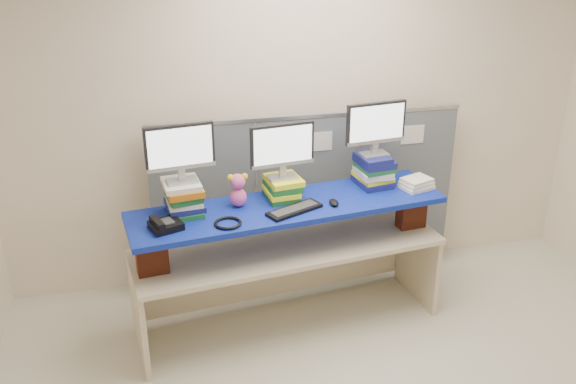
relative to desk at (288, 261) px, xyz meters
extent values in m
cube|color=#F9E7CD|center=(0.30, -1.16, 0.83)|extent=(5.00, 4.00, 2.80)
cube|color=#515860|center=(-0.57, 0.62, 0.18)|extent=(0.85, 0.05, 1.50)
cube|color=#515860|center=(0.30, 0.62, 0.18)|extent=(0.85, 0.05, 1.50)
cube|color=#515860|center=(1.17, 0.62, 0.18)|extent=(0.85, 0.05, 1.50)
cube|color=#ACAEB3|center=(0.30, 0.62, 0.95)|extent=(2.60, 0.06, 0.03)
cube|color=silver|center=(-0.65, 0.59, 0.73)|extent=(0.20, 0.00, 0.16)
cube|color=silver|center=(0.15, 0.59, 0.73)|extent=(0.20, 0.00, 0.16)
cube|color=silver|center=(0.40, 0.59, 0.73)|extent=(0.20, 0.00, 0.16)
cube|color=silver|center=(1.20, 0.59, 0.73)|extent=(0.20, 0.00, 0.16)
cube|color=beige|center=(0.00, 0.00, 0.12)|extent=(2.41, 0.98, 0.04)
cube|color=beige|center=(-1.14, -0.15, -0.23)|extent=(0.12, 0.63, 0.67)
cube|color=beige|center=(1.14, 0.15, -0.23)|extent=(0.12, 0.63, 0.67)
cube|color=maroon|center=(-1.00, -0.18, 0.29)|extent=(0.23, 0.14, 0.29)
cube|color=maroon|center=(1.02, 0.08, 0.29)|extent=(0.23, 0.14, 0.29)
cube|color=navy|center=(0.00, 0.00, 0.46)|extent=(2.39, 0.88, 0.04)
cube|color=#195E2B|center=(-0.75, 0.02, 0.50)|extent=(0.26, 0.32, 0.04)
cube|color=navy|center=(-0.75, 0.03, 0.54)|extent=(0.29, 0.32, 0.04)
cube|color=silver|center=(-0.75, 0.03, 0.57)|extent=(0.26, 0.29, 0.03)
cube|color=#195E2B|center=(-0.75, 0.02, 0.61)|extent=(0.27, 0.30, 0.05)
cube|color=#B56411|center=(-0.75, 0.02, 0.66)|extent=(0.29, 0.33, 0.05)
cube|color=silver|center=(-0.76, 0.03, 0.70)|extent=(0.28, 0.31, 0.04)
cube|color=#195E2B|center=(-0.02, 0.12, 0.50)|extent=(0.25, 0.30, 0.04)
cube|color=#FCFB22|center=(-0.03, 0.12, 0.54)|extent=(0.25, 0.30, 0.04)
cube|color=#195E2B|center=(-0.01, 0.13, 0.58)|extent=(0.26, 0.31, 0.05)
cube|color=#FCFB22|center=(0.00, 0.12, 0.62)|extent=(0.28, 0.30, 0.04)
cube|color=navy|center=(0.72, 0.21, 0.50)|extent=(0.27, 0.32, 0.05)
cube|color=#FCFB22|center=(0.73, 0.23, 0.54)|extent=(0.28, 0.32, 0.03)
cube|color=silver|center=(0.73, 0.21, 0.59)|extent=(0.26, 0.29, 0.05)
cube|color=#195E2B|center=(0.74, 0.21, 0.63)|extent=(0.28, 0.30, 0.03)
cube|color=navy|center=(0.74, 0.22, 0.67)|extent=(0.28, 0.32, 0.05)
cube|color=navy|center=(0.72, 0.21, 0.71)|extent=(0.26, 0.30, 0.03)
cube|color=#A3A4A8|center=(-0.75, 0.02, 0.73)|extent=(0.23, 0.16, 0.01)
cube|color=#A3A4A8|center=(-0.75, 0.02, 0.78)|extent=(0.05, 0.04, 0.09)
cube|color=black|center=(-0.75, 0.02, 0.98)|extent=(0.48, 0.10, 0.32)
cube|color=white|center=(-0.75, 0.00, 0.98)|extent=(0.44, 0.06, 0.28)
cube|color=#A3A4A8|center=(-0.02, 0.12, 0.65)|extent=(0.23, 0.16, 0.01)
cube|color=#A3A4A8|center=(-0.02, 0.12, 0.70)|extent=(0.05, 0.04, 0.09)
cube|color=black|center=(-0.02, 0.12, 0.90)|extent=(0.48, 0.10, 0.32)
cube|color=white|center=(-0.02, 0.10, 0.90)|extent=(0.44, 0.06, 0.28)
cube|color=#A3A4A8|center=(0.73, 0.22, 0.73)|extent=(0.23, 0.16, 0.01)
cube|color=#A3A4A8|center=(0.73, 0.22, 0.78)|extent=(0.05, 0.04, 0.09)
cube|color=black|center=(0.73, 0.22, 0.99)|extent=(0.48, 0.10, 0.32)
cube|color=white|center=(0.73, 0.20, 0.99)|extent=(0.44, 0.06, 0.28)
cube|color=black|center=(0.02, -0.12, 0.49)|extent=(0.44, 0.30, 0.02)
cube|color=#313134|center=(0.02, -0.12, 0.51)|extent=(0.37, 0.24, 0.00)
ellipsoid|color=black|center=(0.33, -0.08, 0.50)|extent=(0.08, 0.12, 0.04)
cube|color=black|center=(-0.89, -0.20, 0.50)|extent=(0.25, 0.24, 0.05)
cube|color=#313134|center=(-0.89, -0.20, 0.53)|extent=(0.13, 0.13, 0.01)
cube|color=black|center=(-0.95, -0.22, 0.55)|extent=(0.11, 0.18, 0.03)
torus|color=black|center=(-0.47, -0.23, 0.49)|extent=(0.24, 0.24, 0.02)
ellipsoid|color=#EA599F|center=(-0.36, 0.05, 0.55)|extent=(0.12, 0.11, 0.14)
sphere|color=#EA599F|center=(-0.36, 0.05, 0.68)|extent=(0.11, 0.11, 0.11)
sphere|color=gold|center=(-0.41, 0.05, 0.71)|extent=(0.05, 0.05, 0.05)
sphere|color=gold|center=(-0.31, 0.05, 0.71)|extent=(0.05, 0.05, 0.05)
cube|color=white|center=(1.03, 0.07, 0.49)|extent=(0.28, 0.25, 0.03)
cube|color=white|center=(1.03, 0.07, 0.52)|extent=(0.27, 0.24, 0.03)
cube|color=white|center=(1.03, 0.07, 0.55)|extent=(0.26, 0.23, 0.03)
camera|label=1|loc=(-0.92, -4.15, 2.49)|focal=40.00mm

